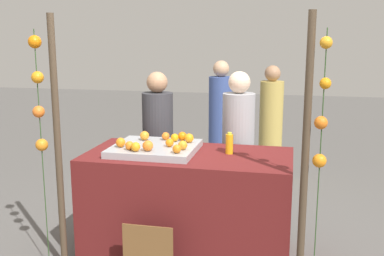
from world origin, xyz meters
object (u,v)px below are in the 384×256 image
Objects in this scene: orange_1 at (177,149)px; vendor_right at (238,157)px; juice_bottle at (229,144)px; stall_counter at (188,205)px; orange_0 at (121,142)px; vendor_left at (158,153)px.

vendor_right is (0.40, 0.94, -0.29)m from orange_1.
stall_counter is at bearing -167.03° from juice_bottle.
orange_1 is (0.53, -0.10, -0.01)m from orange_0.
stall_counter is 1.11× the size of vendor_right.
stall_counter is at bearing 13.21° from orange_0.
orange_0 is 1.29m from vendor_right.
stall_counter is at bearing 79.37° from orange_1.
vendor_left is at bearing 84.23° from orange_0.
orange_0 is at bearing -166.79° from stall_counter.
orange_1 is 1.08m from vendor_left.
juice_bottle is at bearing 13.12° from orange_0.
vendor_right is (0.84, 0.00, 0.01)m from vendor_left.
orange_1 is 0.39× the size of juice_bottle.
juice_bottle is at bearing 38.39° from orange_1.
vendor_left is at bearing 115.58° from orange_1.
vendor_right is at bearing 42.06° from orange_0.
juice_bottle is (0.39, 0.31, -0.01)m from orange_1.
orange_0 is at bearing -137.94° from vendor_right.
vendor_left is at bearing 143.58° from juice_bottle.
stall_counter is 0.62m from orange_1.
vendor_left is (0.08, 0.84, -0.30)m from orange_0.
vendor_right is (0.35, 0.70, 0.28)m from stall_counter.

